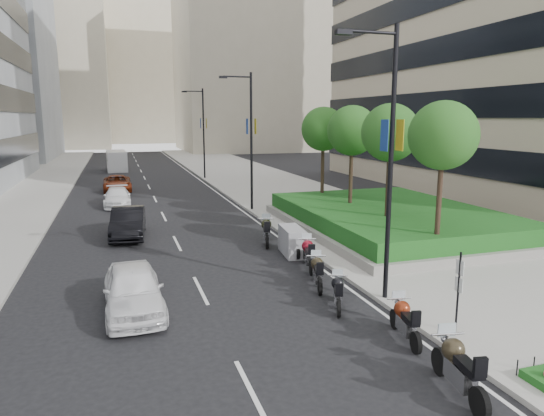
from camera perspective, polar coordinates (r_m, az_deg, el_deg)
name	(u,v)px	position (r m, az deg, el deg)	size (l,w,h in m)	color
ground	(274,330)	(14.72, 0.20, -14.14)	(160.00, 160.00, 0.00)	black
sidewalk_right	(266,184)	(45.10, -0.68, 2.83)	(10.00, 100.00, 0.15)	#9E9B93
sidewalk_left	(16,195)	(43.86, -27.92, 1.37)	(8.00, 100.00, 0.15)	#9E9B93
lane_edge	(210,187)	(43.86, -7.32, 2.43)	(0.12, 100.00, 0.01)	silver
lane_centre	(150,190)	(43.23, -14.11, 2.08)	(0.12, 100.00, 0.01)	silver
building_cream_right	(254,55)	(97.05, -2.11, 17.58)	(28.00, 24.00, 36.00)	#B7AD93
building_cream_left	(40,64)	(114.08, -25.60, 15.03)	(26.00, 24.00, 34.00)	#B7AD93
building_cream_centre	(137,67)	(133.48, -15.65, 15.72)	(30.00, 24.00, 38.00)	#B7AD93
planter	(391,225)	(27.37, 13.79, -1.97)	(10.00, 14.00, 0.40)	gray
hedge	(391,214)	(27.25, 13.85, -0.74)	(9.40, 13.40, 0.80)	#164E19
tree_0	(443,136)	(20.96, 19.49, 7.99)	(2.80, 2.80, 6.30)	#332319
tree_1	(390,133)	(24.27, 13.75, 8.56)	(2.80, 2.80, 6.30)	#332319
tree_2	(352,131)	(27.76, 9.41, 8.93)	(2.80, 2.80, 6.30)	#332319
tree_3	(323,129)	(31.38, 6.05, 9.19)	(2.80, 2.80, 6.30)	#332319
lamp_post_0	(387,152)	(16.05, 13.38, 6.41)	(2.34, 0.45, 9.00)	black
lamp_post_1	(249,135)	(31.83, -2.72, 8.61)	(2.34, 0.45, 9.00)	black
lamp_post_2	(202,129)	(49.42, -8.23, 9.21)	(2.34, 0.45, 9.00)	black
parking_sign	(458,288)	(14.72, 21.08, -8.77)	(0.06, 0.32, 2.50)	black
motorcycle_0	(458,367)	(12.17, 21.06, -17.08)	(0.81, 2.42, 1.21)	black
motorcycle_1	(405,321)	(14.39, 15.34, -12.66)	(0.73, 2.12, 1.06)	black
motorcycle_2	(338,292)	(16.23, 7.76, -9.81)	(0.93, 1.86, 0.98)	black
motorcycle_3	(318,272)	(18.01, 5.38, -7.51)	(0.87, 2.10, 1.07)	black
motorcycle_4	(308,254)	(20.10, 4.31, -5.44)	(0.84, 2.28, 1.15)	black
motorcycle_5	(292,241)	(22.05, 2.39, -3.94)	(1.04, 2.20, 1.26)	black
motorcycle_6	(267,231)	(23.97, -0.65, -2.73)	(0.92, 2.34, 1.19)	black
car_a	(133,289)	(16.27, -16.01, -9.20)	(1.80, 4.48, 1.53)	white
car_b	(128,223)	(26.35, -16.57, -1.66)	(1.63, 4.67, 1.54)	black
car_c	(117,197)	(35.85, -17.74, 1.23)	(1.80, 4.43, 1.28)	white
car_d	(117,183)	(43.20, -17.75, 2.79)	(2.25, 4.88, 1.35)	maroon
delivery_van	(117,162)	(60.05, -17.80, 5.23)	(2.36, 5.60, 2.31)	silver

